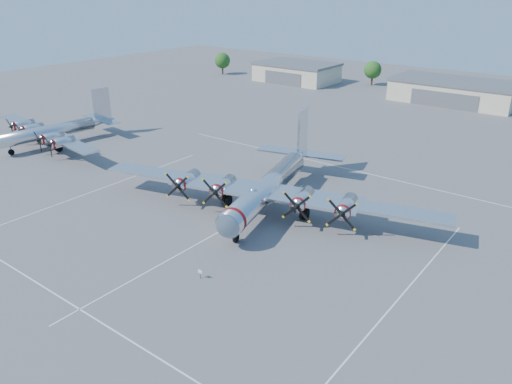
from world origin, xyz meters
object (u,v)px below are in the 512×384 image
Objects in this scene: info_placard at (200,273)px; bomber_west at (56,145)px; main_bomber_b29 at (270,206)px; hangar_center at (454,91)px; tree_far_west at (222,61)px; tree_west at (373,70)px; hangar_west at (297,72)px.

bomber_west is at bearing 161.53° from info_placard.
main_bomber_b29 is 18.67m from info_placard.
hangar_center is 70.13m from tree_far_west.
tree_west is 7.00× the size of info_placard.
hangar_center is at bearing 66.40° from bomber_west.
hangar_center is (45.00, -0.00, -0.00)m from hangar_west.
info_placard is (75.09, -89.75, -3.55)m from tree_far_west.
tree_west is (20.00, 8.04, 1.51)m from hangar_west.
tree_far_west reaches higher than bomber_west.
tree_west is at bearing 105.70° from info_placard.
main_bomber_b29 is at bearing 103.58° from info_placard.
hangar_west is at bearing 117.35° from info_placard.
hangar_west is 77.65m from bomber_west.
tree_west is at bearing 92.19° from main_bomber_b29.
hangar_center is 30.17× the size of info_placard.
bomber_west is (24.57, -73.64, -4.22)m from tree_far_west.
bomber_west is 53.03m from info_placard.
tree_far_west reaches higher than main_bomber_b29.
bomber_west is 34.95× the size of info_placard.
tree_far_west reaches higher than info_placard.
tree_far_west reaches higher than hangar_west.
tree_west is 0.15× the size of main_bomber_b29.
tree_west is (-25.00, 8.04, 1.51)m from hangar_center.
hangar_center is at bearing 92.33° from info_placard.
hangar_center is 93.88m from info_placard.
tree_far_west is 7.00× the size of info_placard.
hangar_west reaches higher than info_placard.
hangar_center is at bearing -17.82° from tree_west.
tree_west is at bearing 162.18° from hangar_center.
hangar_west is 106.28m from info_placard.
main_bomber_b29 is (45.46, -75.65, -2.71)m from hangar_west.
hangar_center is 75.70m from main_bomber_b29.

